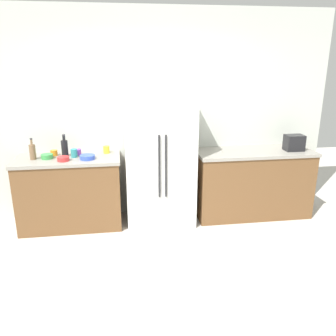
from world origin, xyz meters
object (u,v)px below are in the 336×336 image
object	(u,v)px
bowl_b	(87,157)
bowl_c	(63,159)
bottle_b	(33,152)
cup_d	(78,152)
toaster	(294,143)
cup_a	(54,153)
bottle_a	(65,148)
cup_b	(74,153)
bowl_a	(47,156)
refrigerator	(159,159)
cup_c	(106,150)

from	to	relation	value
bowl_b	bowl_c	bearing A→B (deg)	-172.81
bottle_b	cup_d	distance (m)	0.54
toaster	cup_a	bearing A→B (deg)	176.52
bottle_a	cup_b	world-z (taller)	bottle_a
bottle_b	cup_a	bearing A→B (deg)	33.33
cup_d	bowl_c	world-z (taller)	cup_d
cup_d	bowl_a	xyz separation A→B (m)	(-0.36, -0.11, -0.01)
cup_d	refrigerator	bearing A→B (deg)	-7.40
cup_b	cup_c	size ratio (longest dim) A/B	1.11
bottle_b	bowl_b	xyz separation A→B (m)	(0.66, -0.08, -0.07)
bottle_b	bottle_a	bearing A→B (deg)	15.47
cup_c	cup_d	world-z (taller)	cup_c
bowl_a	bottle_b	bearing A→B (deg)	-176.28
bottle_a	bowl_c	size ratio (longest dim) A/B	1.94
bottle_a	cup_c	distance (m)	0.52
bottle_a	cup_a	size ratio (longest dim) A/B	3.15
bowl_b	cup_b	bearing A→B (deg)	147.06
bottle_a	bowl_b	distance (m)	0.35
bottle_a	cup_b	size ratio (longest dim) A/B	2.66
refrigerator	bowl_a	xyz separation A→B (m)	(-1.39, 0.02, 0.09)
cup_c	bowl_b	bearing A→B (deg)	-131.70
cup_c	bowl_c	xyz separation A→B (m)	(-0.51, -0.29, -0.02)
bottle_b	cup_c	xyz separation A→B (m)	(0.88, 0.17, -0.05)
cup_d	bowl_a	distance (m)	0.38
cup_d	bottle_b	bearing A→B (deg)	-166.67
bottle_a	cup_d	bearing A→B (deg)	8.20
refrigerator	cup_b	xyz separation A→B (m)	(-1.06, 0.04, 0.11)
bowl_c	bowl_a	bearing A→B (deg)	148.43
cup_a	cup_c	xyz separation A→B (m)	(0.66, 0.02, 0.01)
cup_a	cup_c	world-z (taller)	cup_c
refrigerator	cup_b	size ratio (longest dim) A/B	16.36
bottle_b	cup_b	size ratio (longest dim) A/B	2.52
bottle_a	toaster	bearing A→B (deg)	-2.80
cup_d	bowl_c	bearing A→B (deg)	-121.78
refrigerator	bowl_b	xyz separation A→B (m)	(-0.89, -0.07, 0.08)
cup_d	bowl_c	size ratio (longest dim) A/B	0.55
cup_b	bowl_a	distance (m)	0.33
bottle_b	bowl_a	world-z (taller)	bottle_b
bowl_c	bottle_b	bearing A→B (deg)	162.21
bottle_b	cup_a	distance (m)	0.27
refrigerator	cup_b	world-z (taller)	refrigerator
toaster	bowl_a	world-z (taller)	toaster
bottle_a	cup_c	xyz separation A→B (m)	(0.51, 0.07, -0.06)
refrigerator	bottle_a	world-z (taller)	refrigerator
bowl_b	bottle_a	bearing A→B (deg)	147.27
cup_b	bowl_b	xyz separation A→B (m)	(0.17, -0.11, -0.03)
bottle_a	bottle_b	bearing A→B (deg)	-164.53
refrigerator	bottle_a	xyz separation A→B (m)	(-1.18, 0.11, 0.17)
cup_d	cup_c	bearing A→B (deg)	6.94
bowl_b	cup_c	bearing A→B (deg)	48.30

